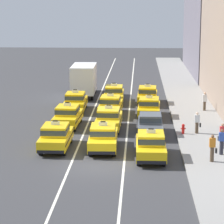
{
  "coord_description": "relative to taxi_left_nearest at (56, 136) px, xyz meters",
  "views": [
    {
      "loc": [
        2.46,
        -30.45,
        9.69
      ],
      "look_at": [
        0.41,
        9.52,
        1.3
      ],
      "focal_mm": 86.07,
      "sensor_mm": 36.0,
      "label": 1
    }
  ],
  "objects": [
    {
      "name": "taxi_right_fourth",
      "position": [
        6.26,
        16.02,
        0.0
      ],
      "size": [
        1.97,
        4.62,
        1.96
      ],
      "color": "black",
      "rests_on": "ground"
    },
    {
      "name": "pedestrian_far_corner",
      "position": [
        10.68,
        -1.25,
        0.09
      ],
      "size": [
        0.47,
        0.24,
        1.63
      ],
      "color": "#23232D",
      "rests_on": "sidewalk_curb"
    },
    {
      "name": "pedestrian_mid_block",
      "position": [
        9.7,
        4.17,
        0.06
      ],
      "size": [
        0.47,
        0.24,
        1.58
      ],
      "color": "#473828",
      "rests_on": "sidewalk_curb"
    },
    {
      "name": "taxi_center_fourth",
      "position": [
        3.07,
        16.38,
        0.0
      ],
      "size": [
        1.88,
        4.59,
        1.96
      ],
      "color": "black",
      "rests_on": "ground"
    },
    {
      "name": "taxi_center_second",
      "position": [
        3.19,
        5.54,
        0.0
      ],
      "size": [
        1.93,
        4.6,
        1.96
      ],
      "color": "black",
      "rests_on": "ground"
    },
    {
      "name": "taxi_right_nearest",
      "position": [
        6.22,
        -1.88,
        0.0
      ],
      "size": [
        1.84,
        4.57,
        1.96
      ],
      "color": "black",
      "rests_on": "ground"
    },
    {
      "name": "taxi_left_nearest",
      "position": [
        0.0,
        0.0,
        0.0
      ],
      "size": [
        1.83,
        4.57,
        1.96
      ],
      "color": "black",
      "rests_on": "ground"
    },
    {
      "name": "ground_plane",
      "position": [
        3.01,
        -3.6,
        -0.88
      ],
      "size": [
        160.0,
        160.0,
        0.0
      ],
      "primitive_type": "plane",
      "color": "#353538"
    },
    {
      "name": "lane_stripe_left_center",
      "position": [
        1.41,
        16.4,
        -0.87
      ],
      "size": [
        0.14,
        80.0,
        0.01
      ],
      "primitive_type": "cube",
      "color": "silver",
      "rests_on": "ground"
    },
    {
      "name": "fire_hydrant",
      "position": [
        8.69,
        3.99,
        -0.33
      ],
      "size": [
        0.36,
        0.22,
        0.73
      ],
      "color": "red",
      "rests_on": "sidewalk_curb"
    },
    {
      "name": "lane_stripe_center_right",
      "position": [
        4.61,
        16.4,
        -0.87
      ],
      "size": [
        0.14,
        80.0,
        0.01
      ],
      "primitive_type": "cube",
      "color": "silver",
      "rests_on": "ground"
    },
    {
      "name": "pedestrian_near_crosswalk",
      "position": [
        9.89,
        -2.81,
        0.11
      ],
      "size": [
        0.47,
        0.24,
        1.67
      ],
      "color": "#473828",
      "rests_on": "sidewalk_curb"
    },
    {
      "name": "taxi_center_nearest",
      "position": [
        3.14,
        -0.05,
        0.0
      ],
      "size": [
        1.91,
        4.6,
        1.96
      ],
      "color": "black",
      "rests_on": "ground"
    },
    {
      "name": "sedan_right_second",
      "position": [
        6.3,
        4.08,
        -0.03
      ],
      "size": [
        1.79,
        4.31,
        1.58
      ],
      "color": "black",
      "rests_on": "ground"
    },
    {
      "name": "taxi_center_third",
      "position": [
        3.03,
        10.82,
        0.0
      ],
      "size": [
        1.98,
        4.62,
        1.96
      ],
      "color": "black",
      "rests_on": "ground"
    },
    {
      "name": "taxi_right_third",
      "position": [
        6.3,
        10.09,
        0.0
      ],
      "size": [
        1.98,
        4.62,
        1.96
      ],
      "color": "black",
      "rests_on": "ground"
    },
    {
      "name": "pedestrian_by_storefront",
      "position": [
        10.91,
        0.21,
        0.11
      ],
      "size": [
        0.47,
        0.24,
        1.67
      ],
      "color": "#23232D",
      "rests_on": "sidewalk_curb"
    },
    {
      "name": "taxi_left_second",
      "position": [
        -0.05,
        6.39,
        0.0
      ],
      "size": [
        1.95,
        4.61,
        1.96
      ],
      "color": "black",
      "rests_on": "ground"
    },
    {
      "name": "pedestrian_trailing",
      "position": [
        11.21,
        12.48,
        0.1
      ],
      "size": [
        0.36,
        0.24,
        1.63
      ],
      "color": "#473828",
      "rests_on": "sidewalk_curb"
    },
    {
      "name": "box_truck_left_fourth",
      "position": [
        -0.13,
        20.02,
        0.9
      ],
      "size": [
        2.39,
        7.0,
        3.27
      ],
      "color": "black",
      "rests_on": "ground"
    },
    {
      "name": "sidewalk_curb",
      "position": [
        10.21,
        11.4,
        -0.8
      ],
      "size": [
        4.0,
        90.0,
        0.15
      ],
      "primitive_type": "cube",
      "color": "gray",
      "rests_on": "ground"
    },
    {
      "name": "taxi_left_third",
      "position": [
        -0.17,
        12.39,
        0.0
      ],
      "size": [
        1.87,
        4.58,
        1.96
      ],
      "color": "black",
      "rests_on": "ground"
    }
  ]
}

